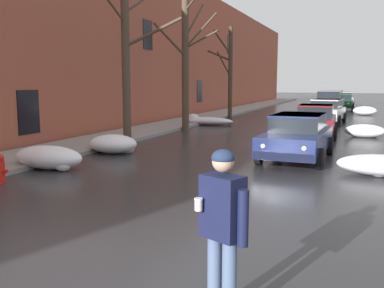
{
  "coord_description": "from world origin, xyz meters",
  "views": [
    {
      "loc": [
        3.79,
        -4.28,
        2.41
      ],
      "look_at": [
        -0.27,
        6.21,
        0.82
      ],
      "focal_mm": 40.83,
      "sensor_mm": 36.0,
      "label": 1
    }
  ],
  "objects_px": {
    "bare_tree_mid_block": "(186,55)",
    "sedan_maroon_parked_kerbside_close": "(315,120)",
    "bare_tree_second_along_sidewalk": "(127,43)",
    "sedan_darkblue_approaching_near_lane": "(298,135)",
    "suv_grey_parked_far_down_block": "(330,102)",
    "sedan_white_parked_kerbside_mid": "(326,111)",
    "sedan_green_queued_behind_truck": "(342,101)",
    "fire_hydrant": "(0,168)",
    "pedestrian_with_coffee": "(222,221)",
    "bare_tree_far_down_block": "(229,70)",
    "sedan_silver_at_far_intersection": "(343,99)"
  },
  "relations": [
    {
      "from": "bare_tree_far_down_block",
      "to": "sedan_white_parked_kerbside_mid",
      "type": "relative_size",
      "value": 1.44
    },
    {
      "from": "bare_tree_second_along_sidewalk",
      "to": "sedan_green_queued_behind_truck",
      "type": "distance_m",
      "value": 26.49
    },
    {
      "from": "sedan_darkblue_approaching_near_lane",
      "to": "sedan_silver_at_far_intersection",
      "type": "height_order",
      "value": "same"
    },
    {
      "from": "bare_tree_second_along_sidewalk",
      "to": "sedan_maroon_parked_kerbside_close",
      "type": "xyz_separation_m",
      "value": [
        6.35,
        5.37,
        -3.08
      ]
    },
    {
      "from": "pedestrian_with_coffee",
      "to": "bare_tree_far_down_block",
      "type": "bearing_deg",
      "value": 106.27
    },
    {
      "from": "sedan_maroon_parked_kerbside_close",
      "to": "fire_hydrant",
      "type": "relative_size",
      "value": 5.65
    },
    {
      "from": "sedan_white_parked_kerbside_mid",
      "to": "sedan_green_queued_behind_truck",
      "type": "height_order",
      "value": "same"
    },
    {
      "from": "fire_hydrant",
      "to": "sedan_white_parked_kerbside_mid",
      "type": "bearing_deg",
      "value": 71.81
    },
    {
      "from": "sedan_white_parked_kerbside_mid",
      "to": "sedan_silver_at_far_intersection",
      "type": "relative_size",
      "value": 1.06
    },
    {
      "from": "pedestrian_with_coffee",
      "to": "fire_hydrant",
      "type": "relative_size",
      "value": 2.48
    },
    {
      "from": "bare_tree_mid_block",
      "to": "sedan_maroon_parked_kerbside_close",
      "type": "distance_m",
      "value": 7.07
    },
    {
      "from": "sedan_maroon_parked_kerbside_close",
      "to": "sedan_white_parked_kerbside_mid",
      "type": "bearing_deg",
      "value": 90.26
    },
    {
      "from": "bare_tree_second_along_sidewalk",
      "to": "sedan_green_queued_behind_truck",
      "type": "xyz_separation_m",
      "value": [
        6.63,
        25.47,
        -3.08
      ]
    },
    {
      "from": "bare_tree_mid_block",
      "to": "sedan_maroon_parked_kerbside_close",
      "type": "xyz_separation_m",
      "value": [
        6.39,
        -0.55,
        -2.98
      ]
    },
    {
      "from": "sedan_green_queued_behind_truck",
      "to": "sedan_darkblue_approaching_near_lane",
      "type": "bearing_deg",
      "value": -90.51
    },
    {
      "from": "bare_tree_far_down_block",
      "to": "bare_tree_second_along_sidewalk",
      "type": "bearing_deg",
      "value": -89.39
    },
    {
      "from": "sedan_darkblue_approaching_near_lane",
      "to": "fire_hydrant",
      "type": "bearing_deg",
      "value": -136.33
    },
    {
      "from": "bare_tree_second_along_sidewalk",
      "to": "sedan_darkblue_approaching_near_lane",
      "type": "relative_size",
      "value": 1.67
    },
    {
      "from": "sedan_green_queued_behind_truck",
      "to": "sedan_silver_at_far_intersection",
      "type": "distance_m",
      "value": 6.3
    },
    {
      "from": "sedan_darkblue_approaching_near_lane",
      "to": "sedan_white_parked_kerbside_mid",
      "type": "distance_m",
      "value": 12.75
    },
    {
      "from": "sedan_silver_at_far_intersection",
      "to": "pedestrian_with_coffee",
      "type": "bearing_deg",
      "value": -89.38
    },
    {
      "from": "sedan_green_queued_behind_truck",
      "to": "sedan_maroon_parked_kerbside_close",
      "type": "bearing_deg",
      "value": -90.79
    },
    {
      "from": "bare_tree_second_along_sidewalk",
      "to": "sedan_white_parked_kerbside_mid",
      "type": "distance_m",
      "value": 13.97
    },
    {
      "from": "sedan_white_parked_kerbside_mid",
      "to": "suv_grey_parked_far_down_block",
      "type": "height_order",
      "value": "suv_grey_parked_far_down_block"
    },
    {
      "from": "bare_tree_second_along_sidewalk",
      "to": "fire_hydrant",
      "type": "bearing_deg",
      "value": -88.44
    },
    {
      "from": "pedestrian_with_coffee",
      "to": "bare_tree_mid_block",
      "type": "bearing_deg",
      "value": 113.12
    },
    {
      "from": "bare_tree_second_along_sidewalk",
      "to": "suv_grey_parked_far_down_block",
      "type": "xyz_separation_m",
      "value": [
        6.05,
        19.05,
        -2.85
      ]
    },
    {
      "from": "bare_tree_mid_block",
      "to": "bare_tree_far_down_block",
      "type": "bearing_deg",
      "value": 90.76
    },
    {
      "from": "sedan_darkblue_approaching_near_lane",
      "to": "suv_grey_parked_far_down_block",
      "type": "xyz_separation_m",
      "value": [
        -0.34,
        19.73,
        0.23
      ]
    },
    {
      "from": "sedan_maroon_parked_kerbside_close",
      "to": "bare_tree_mid_block",
      "type": "bearing_deg",
      "value": 175.11
    },
    {
      "from": "sedan_green_queued_behind_truck",
      "to": "fire_hydrant",
      "type": "bearing_deg",
      "value": -101.37
    },
    {
      "from": "sedan_white_parked_kerbside_mid",
      "to": "pedestrian_with_coffee",
      "type": "bearing_deg",
      "value": -88.35
    },
    {
      "from": "sedan_green_queued_behind_truck",
      "to": "fire_hydrant",
      "type": "height_order",
      "value": "sedan_green_queued_behind_truck"
    },
    {
      "from": "bare_tree_far_down_block",
      "to": "suv_grey_parked_far_down_block",
      "type": "bearing_deg",
      "value": 39.77
    },
    {
      "from": "bare_tree_far_down_block",
      "to": "pedestrian_with_coffee",
      "type": "bearing_deg",
      "value": -73.73
    },
    {
      "from": "bare_tree_far_down_block",
      "to": "suv_grey_parked_far_down_block",
      "type": "distance_m",
      "value": 8.36
    },
    {
      "from": "fire_hydrant",
      "to": "sedan_silver_at_far_intersection",
      "type": "bearing_deg",
      "value": 80.63
    },
    {
      "from": "bare_tree_far_down_block",
      "to": "fire_hydrant",
      "type": "distance_m",
      "value": 20.7
    },
    {
      "from": "sedan_silver_at_far_intersection",
      "to": "fire_hydrant",
      "type": "distance_m",
      "value": 38.9
    },
    {
      "from": "bare_tree_mid_block",
      "to": "pedestrian_with_coffee",
      "type": "xyz_separation_m",
      "value": [
        7.01,
        -16.42,
        -2.69
      ]
    },
    {
      "from": "bare_tree_second_along_sidewalk",
      "to": "sedan_darkblue_approaching_near_lane",
      "type": "height_order",
      "value": "bare_tree_second_along_sidewalk"
    },
    {
      "from": "bare_tree_mid_block",
      "to": "sedan_green_queued_behind_truck",
      "type": "height_order",
      "value": "bare_tree_mid_block"
    },
    {
      "from": "pedestrian_with_coffee",
      "to": "sedan_maroon_parked_kerbside_close",
      "type": "bearing_deg",
      "value": 92.24
    },
    {
      "from": "sedan_green_queued_behind_truck",
      "to": "pedestrian_with_coffee",
      "type": "xyz_separation_m",
      "value": [
        0.34,
        -35.97,
        0.28
      ]
    },
    {
      "from": "fire_hydrant",
      "to": "sedan_maroon_parked_kerbside_close",
      "type": "bearing_deg",
      "value": 62.76
    },
    {
      "from": "sedan_darkblue_approaching_near_lane",
      "to": "pedestrian_with_coffee",
      "type": "distance_m",
      "value": 9.85
    },
    {
      "from": "bare_tree_far_down_block",
      "to": "sedan_darkblue_approaching_near_lane",
      "type": "xyz_separation_m",
      "value": [
        6.54,
        -14.57,
        -2.44
      ]
    },
    {
      "from": "bare_tree_second_along_sidewalk",
      "to": "suv_grey_parked_far_down_block",
      "type": "height_order",
      "value": "bare_tree_second_along_sidewalk"
    },
    {
      "from": "sedan_silver_at_far_intersection",
      "to": "pedestrian_with_coffee",
      "type": "relative_size",
      "value": 2.25
    },
    {
      "from": "bare_tree_far_down_block",
      "to": "pedestrian_with_coffee",
      "type": "height_order",
      "value": "bare_tree_far_down_block"
    }
  ]
}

